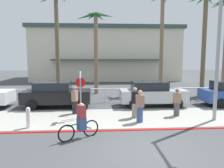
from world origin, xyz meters
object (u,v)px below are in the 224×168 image
at_px(pedestrian_0, 135,104).
at_px(pedestrian_2, 140,108).
at_px(pedestrian_1, 75,101).
at_px(cyclist_teal_0, 81,122).
at_px(pedestrian_3, 177,104).
at_px(streetlight_curb, 222,37).
at_px(palm_tree_5, 205,20).
at_px(car_silver_2, 152,93).
at_px(car_black_1, 56,94).
at_px(stop_sign_bike_lane, 80,88).
at_px(palm_tree_3, 96,35).
at_px(palm_tree_2, 56,22).
at_px(bollard_0, 28,117).
at_px(palm_tree_4, 162,23).

bearing_deg(pedestrian_0, pedestrian_2, -83.09).
bearing_deg(pedestrian_1, cyclist_teal_0, -81.00).
bearing_deg(pedestrian_3, pedestrian_1, 171.49).
distance_m(streetlight_curb, pedestrian_2, 5.32).
bearing_deg(palm_tree_5, car_silver_2, -144.89).
bearing_deg(palm_tree_5, car_black_1, -162.80).
height_order(car_silver_2, cyclist_teal_0, car_silver_2).
height_order(palm_tree_5, pedestrian_1, palm_tree_5).
bearing_deg(pedestrian_2, pedestrian_1, 150.83).
bearing_deg(stop_sign_bike_lane, streetlight_curb, -7.63).
bearing_deg(palm_tree_3, palm_tree_2, 175.21).
xyz_separation_m(streetlight_curb, pedestrian_2, (-4.00, 0.11, -3.51)).
distance_m(palm_tree_3, pedestrian_0, 9.59).
bearing_deg(bollard_0, palm_tree_2, 91.97).
height_order(streetlight_curb, pedestrian_0, streetlight_curb).
xyz_separation_m(pedestrian_1, pedestrian_3, (5.76, -0.86, -0.03)).
relative_size(streetlight_curb, palm_tree_2, 0.84).
distance_m(palm_tree_5, pedestrian_0, 11.14).
xyz_separation_m(streetlight_curb, pedestrian_3, (-1.69, 1.17, -3.56)).
bearing_deg(car_silver_2, pedestrian_2, -112.82).
height_order(cyclist_teal_0, pedestrian_0, pedestrian_0).
xyz_separation_m(car_black_1, pedestrian_3, (7.19, -2.73, -0.16)).
distance_m(palm_tree_4, pedestrian_1, 12.35).
distance_m(pedestrian_2, pedestrian_3, 2.55).
height_order(streetlight_curb, cyclist_teal_0, streetlight_curb).
distance_m(bollard_0, pedestrian_3, 7.84).
relative_size(pedestrian_2, pedestrian_3, 1.07).
xyz_separation_m(cyclist_teal_0, pedestrian_0, (2.73, 2.86, 0.08)).
bearing_deg(cyclist_teal_0, stop_sign_bike_lane, 94.02).
bearing_deg(palm_tree_5, cyclist_teal_0, -135.83).
height_order(car_black_1, pedestrian_2, car_black_1).
distance_m(cyclist_teal_0, pedestrian_0, 3.95).
bearing_deg(cyclist_teal_0, car_black_1, 109.45).
bearing_deg(pedestrian_2, cyclist_teal_0, -144.74).
relative_size(bollard_0, pedestrian_2, 0.60).
relative_size(palm_tree_4, pedestrian_1, 5.73).
distance_m(car_black_1, pedestrian_3, 7.69).
xyz_separation_m(streetlight_curb, cyclist_teal_0, (-6.83, -1.90, -3.58)).
height_order(stop_sign_bike_lane, cyclist_teal_0, stop_sign_bike_lane).
relative_size(palm_tree_3, palm_tree_5, 0.85).
distance_m(streetlight_curb, palm_tree_3, 11.12).
distance_m(streetlight_curb, car_black_1, 10.28).
bearing_deg(car_silver_2, pedestrian_0, -120.36).
xyz_separation_m(palm_tree_3, cyclist_teal_0, (-0.60, -11.04, -4.62)).
bearing_deg(palm_tree_4, pedestrian_1, -132.99).
bearing_deg(palm_tree_2, cyclist_teal_0, -75.78).
distance_m(bollard_0, palm_tree_2, 11.49).
distance_m(palm_tree_2, palm_tree_4, 9.72).
xyz_separation_m(pedestrian_2, pedestrian_3, (2.31, 1.07, -0.06)).
height_order(streetlight_curb, pedestrian_1, streetlight_curb).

